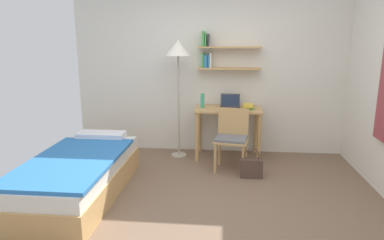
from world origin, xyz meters
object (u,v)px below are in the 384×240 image
standing_lamp (178,55)px  book_stack (248,106)px  desk_chair (232,136)px  laptop (230,104)px  handbag (251,167)px  water_bottle (202,101)px  desk (228,118)px  bed (79,175)px

standing_lamp → book_stack: bearing=1.0°
standing_lamp → book_stack: (1.04, 0.02, -0.74)m
desk_chair → laptop: 0.66m
laptop → handbag: 1.12m
standing_lamp → water_bottle: standing_lamp is taller
handbag → water_bottle: bearing=131.2°
standing_lamp → laptop: (0.78, 0.09, -0.73)m
laptop → book_stack: (0.27, -0.08, -0.02)m
laptop → book_stack: 0.28m
desk_chair → water_bottle: size_ratio=3.88×
desk → water_bottle: 0.47m
book_stack → handbag: 1.02m
bed → standing_lamp: size_ratio=1.14×
bed → water_bottle: 2.11m
desk_chair → handbag: 0.51m
water_bottle → handbag: water_bottle is taller
bed → desk: size_ratio=2.03×
standing_lamp → laptop: bearing=6.8°
water_bottle → book_stack: water_bottle is taller
standing_lamp → handbag: standing_lamp is taller
desk → desk_chair: bearing=-84.1°
laptop → handbag: size_ratio=0.74×
desk → bed: bearing=-138.8°
desk_chair → handbag: bearing=-48.1°
desk → book_stack: book_stack is taller
standing_lamp → laptop: size_ratio=5.90×
laptop → water_bottle: water_bottle is taller
desk_chair → standing_lamp: 1.42m
bed → book_stack: 2.56m
desk → standing_lamp: standing_lamp is taller
standing_lamp → book_stack: standing_lamp is taller
standing_lamp → water_bottle: (0.36, 0.04, -0.67)m
water_bottle → handbag: (0.70, -0.80, -0.74)m
standing_lamp → book_stack: 1.28m
bed → desk: desk is taller
laptop → handbag: bearing=-71.6°
handbag → bed: bearing=-160.8°
desk_chair → book_stack: (0.24, 0.49, 0.33)m
bed → desk_chair: (1.77, 1.00, 0.24)m
water_bottle → book_stack: (0.69, -0.03, -0.07)m
desk → laptop: (0.03, 0.05, 0.20)m
bed → water_bottle: (1.33, 1.51, 0.63)m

